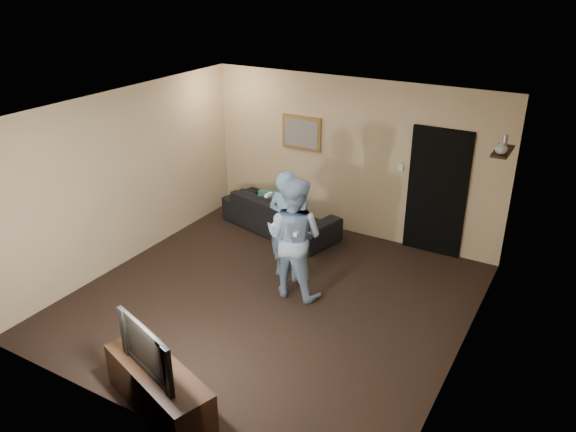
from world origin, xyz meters
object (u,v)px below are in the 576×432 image
Objects in this scene: sofa at (280,214)px; television at (154,346)px; wii_player_left at (287,226)px; tv_console at (159,389)px; wii_player_right at (294,237)px.

sofa is 4.42m from television.
sofa is 1.29× the size of wii_player_left.
television is (0.00, 0.00, 0.53)m from tv_console.
wii_player_right is at bearing 139.93° from sofa.
sofa is 1.64m from wii_player_left.
tv_console is 0.88× the size of wii_player_left.
wii_player_left is 0.95× the size of wii_player_right.
tv_console is 1.50× the size of television.
wii_player_right reaches higher than tv_console.
sofa is at bearing 126.07° from wii_player_right.
wii_player_left is at bearing 131.73° from wii_player_right.
tv_console is at bearing 118.37° from sofa.
tv_console is at bearing -85.74° from wii_player_left.
wii_player_left reaches higher than tv_console.
sofa is at bearing 122.91° from television.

